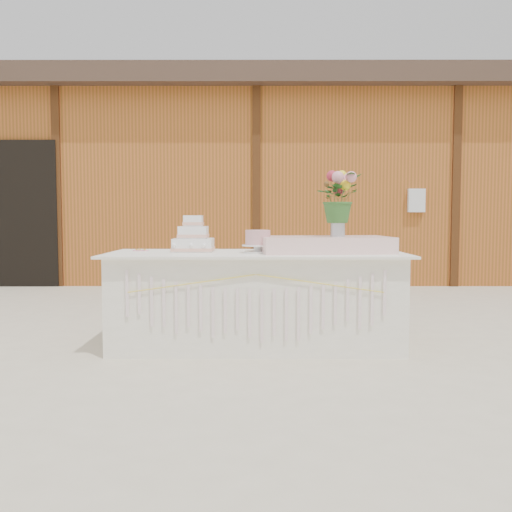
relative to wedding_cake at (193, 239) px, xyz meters
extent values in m
plane|color=beige|center=(0.52, -0.11, -0.87)|extent=(80.00, 80.00, 0.00)
cube|color=#AA5523|center=(0.52, 5.89, 0.63)|extent=(12.00, 4.00, 3.00)
cube|color=#3F2D23|center=(0.52, 5.89, 2.28)|extent=(12.60, 4.60, 0.30)
cube|color=white|center=(0.52, -0.11, -0.50)|extent=(2.28, 0.88, 0.75)
cube|color=white|center=(0.52, -0.11, -0.11)|extent=(2.40, 1.00, 0.02)
cube|color=white|center=(0.00, 0.00, -0.05)|extent=(0.32, 0.32, 0.11)
cube|color=#F3B099|center=(0.00, 0.00, -0.08)|extent=(0.34, 0.34, 0.03)
cube|color=white|center=(0.00, 0.00, 0.06)|extent=(0.23, 0.23, 0.10)
cube|color=#F3B099|center=(0.00, 0.00, 0.03)|extent=(0.24, 0.24, 0.03)
cube|color=white|center=(0.00, 0.00, 0.15)|extent=(0.15, 0.15, 0.09)
cube|color=#F3B099|center=(0.00, 0.00, 0.13)|extent=(0.16, 0.16, 0.03)
cylinder|color=white|center=(0.54, -0.16, -0.10)|extent=(0.22, 0.22, 0.01)
cylinder|color=white|center=(0.54, -0.16, -0.07)|extent=(0.06, 0.06, 0.04)
cylinder|color=white|center=(0.54, -0.16, -0.04)|extent=(0.25, 0.25, 0.01)
cylinder|color=#CD9494|center=(0.54, -0.16, 0.02)|extent=(0.20, 0.20, 0.12)
cube|color=#FACAC9|center=(1.08, -0.12, -0.04)|extent=(1.08, 0.69, 0.13)
cylinder|color=silver|center=(1.18, -0.13, 0.11)|extent=(0.12, 0.12, 0.16)
imported|color=#306227|center=(1.18, -0.13, 0.39)|extent=(0.48, 0.47, 0.40)
camera|label=1|loc=(0.53, -4.73, 0.19)|focal=40.00mm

